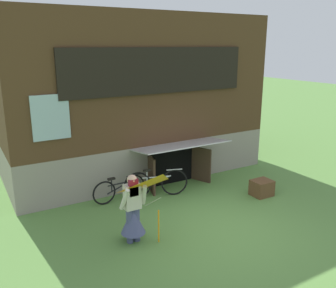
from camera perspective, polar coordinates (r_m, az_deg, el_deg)
The scene contains 7 objects.
ground_plane at distance 8.63m, azimuth 8.53°, elevation -12.88°, with size 60.00×60.00×0.00m, color #56843D.
log_house at distance 12.32m, azimuth -6.90°, elevation 7.87°, with size 7.96×5.83×4.95m.
person at distance 7.76m, azimuth -5.53°, elevation -10.94°, with size 0.60×0.52×1.51m.
kite at distance 7.19m, azimuth -0.79°, elevation -7.98°, with size 1.02×1.11×1.48m.
bicycle_silver at distance 10.00m, azimuth -1.89°, elevation -6.17°, with size 1.70×0.58×0.81m.
bicycle_black at distance 9.84m, azimuth -7.66°, elevation -7.00°, with size 1.52×0.11×0.69m.
wooden_crate at distance 10.46m, azimuth 14.51°, elevation -6.69°, with size 0.55×0.47×0.44m, color brown.
Camera 1 is at (-4.89, -5.84, 4.06)m, focal length 38.80 mm.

